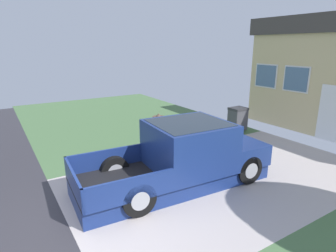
{
  "coord_description": "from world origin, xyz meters",
  "views": [
    {
      "loc": [
        5.44,
        -0.97,
        3.68
      ],
      "look_at": [
        -1.58,
        3.43,
        1.32
      ],
      "focal_mm": 30.22,
      "sensor_mm": 36.0,
      "label": 1
    }
  ],
  "objects_px": {
    "person_with_hat": "(159,137)",
    "handbag": "(157,163)",
    "pickup_truck": "(186,156)",
    "wheeled_trash_bin": "(238,119)"
  },
  "relations": [
    {
      "from": "pickup_truck",
      "to": "wheeled_trash_bin",
      "type": "distance_m",
      "value": 5.51
    },
    {
      "from": "pickup_truck",
      "to": "person_with_hat",
      "type": "bearing_deg",
      "value": -178.95
    },
    {
      "from": "person_with_hat",
      "to": "handbag",
      "type": "distance_m",
      "value": 0.84
    },
    {
      "from": "handbag",
      "to": "wheeled_trash_bin",
      "type": "distance_m",
      "value": 5.14
    },
    {
      "from": "pickup_truck",
      "to": "wheeled_trash_bin",
      "type": "bearing_deg",
      "value": 123.64
    },
    {
      "from": "person_with_hat",
      "to": "handbag",
      "type": "height_order",
      "value": "person_with_hat"
    },
    {
      "from": "handbag",
      "to": "pickup_truck",
      "type": "bearing_deg",
      "value": 6.7
    },
    {
      "from": "pickup_truck",
      "to": "person_with_hat",
      "type": "relative_size",
      "value": 3.26
    },
    {
      "from": "pickup_truck",
      "to": "wheeled_trash_bin",
      "type": "relative_size",
      "value": 4.98
    },
    {
      "from": "pickup_truck",
      "to": "handbag",
      "type": "relative_size",
      "value": 14.6
    }
  ]
}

